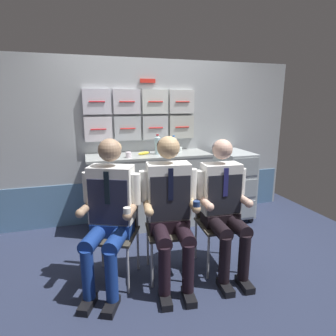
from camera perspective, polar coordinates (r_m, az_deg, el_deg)
name	(u,v)px	position (r m, az deg, el deg)	size (l,w,h in m)	color
ground	(181,269)	(2.97, 2.73, -19.76)	(4.80, 4.80, 0.04)	#262D45
galley_bulkhead	(148,142)	(3.85, -4.09, 5.29)	(4.20, 0.14, 2.15)	#A5AAAF
galley_counter	(150,190)	(3.70, -3.78, -4.47)	(1.56, 0.53, 0.95)	#A7ADAB
service_trolley	(232,183)	(4.03, 12.98, -2.90)	(0.40, 0.65, 0.94)	black
folding_chair_left	(116,222)	(2.67, -10.55, -10.69)	(0.53, 0.53, 0.85)	#A8AAAF
crew_member_left	(109,208)	(2.45, -11.87, -7.88)	(0.58, 0.71, 1.30)	black
folding_chair_right	(167,218)	(2.70, -0.20, -10.15)	(0.45, 0.45, 0.85)	#A8AAAF
crew_member_right	(170,203)	(2.48, 0.42, -7.18)	(0.52, 0.67, 1.31)	black
folding_chair_near_trolley	(216,213)	(2.86, 9.81, -8.94)	(0.43, 0.43, 0.85)	#A8AAAF
crew_member_near_trolley	(224,201)	(2.67, 11.28, -6.68)	(0.50, 0.62, 1.27)	black
sparkling_bottle_green	(158,145)	(3.57, -2.13, 4.73)	(0.07, 0.07, 0.25)	silver
water_bottle_tall	(174,145)	(3.57, 1.15, 4.62)	(0.07, 0.07, 0.24)	silver
espresso_cup_small	(179,149)	(3.80, 2.31, 3.89)	(0.08, 0.08, 0.06)	white
paper_cup_blue	(128,155)	(3.39, -8.04, 2.73)	(0.07, 0.07, 0.07)	white
snack_banana	(144,153)	(3.55, -4.92, 3.02)	(0.17, 0.10, 0.04)	yellow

